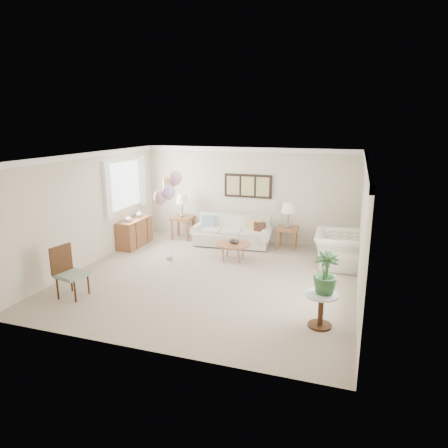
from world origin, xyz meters
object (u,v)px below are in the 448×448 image
Objects in this scene: armchair at (338,250)px; accent_chair at (68,270)px; sofa at (232,234)px; coffee_table at (233,245)px; balloon_cluster at (168,188)px.

accent_chair is at bearing 123.64° from armchair.
sofa is at bearing 72.90° from armchair.
accent_chair is at bearing -115.69° from sofa.
accent_chair is at bearing -128.43° from coffee_table.
armchair reaches higher than coffee_table.
armchair is 5.86m from accent_chair.
sofa is at bearing 64.31° from accent_chair.
sofa is 2.72× the size of coffee_table.
coffee_table is at bearing 51.57° from accent_chair.
sofa is 2.43m from balloon_cluster.
sofa is 1.85× the size of armchair.
balloon_cluster is (-1.07, -1.64, 1.45)m from sofa.
coffee_table is 0.38× the size of balloon_cluster.
sofa is 2.23× the size of accent_chair.
accent_chair is (-2.37, -2.99, 0.14)m from coffee_table.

